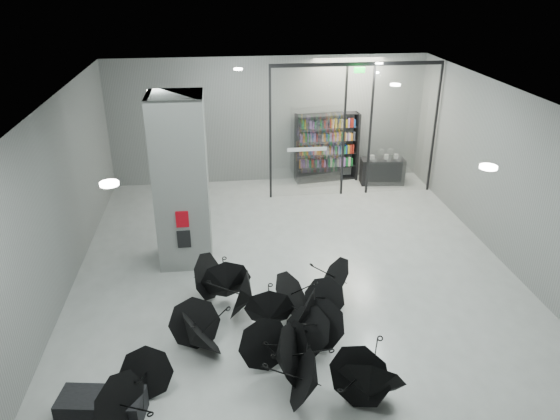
{
  "coord_description": "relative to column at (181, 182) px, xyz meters",
  "views": [
    {
      "loc": [
        -1.62,
        -9.35,
        6.43
      ],
      "look_at": [
        -0.3,
        1.5,
        1.4
      ],
      "focal_mm": 33.89,
      "sensor_mm": 36.0,
      "label": 1
    }
  ],
  "objects": [
    {
      "name": "umbrella_cluster",
      "position": [
        1.63,
        -3.56,
        -1.68
      ],
      "size": [
        5.37,
        4.91,
        1.31
      ],
      "color": "black",
      "rests_on": "ground"
    },
    {
      "name": "bench",
      "position": [
        -1.13,
        -4.87,
        -1.79
      ],
      "size": [
        1.38,
        0.76,
        0.42
      ],
      "primitive_type": "cube",
      "rotation": [
        0.0,
        0.0,
        -0.16
      ],
      "color": "black",
      "rests_on": "ground"
    },
    {
      "name": "column",
      "position": [
        0.0,
        0.0,
        0.0
      ],
      "size": [
        1.2,
        1.2,
        4.0
      ],
      "primitive_type": "cube",
      "color": "slate",
      "rests_on": "ground"
    },
    {
      "name": "fire_cabinet",
      "position": [
        0.0,
        -0.62,
        -0.65
      ],
      "size": [
        0.28,
        0.04,
        0.38
      ],
      "primitive_type": "cube",
      "color": "#A50A07",
      "rests_on": "column"
    },
    {
      "name": "exit_sign",
      "position": [
        4.9,
        3.3,
        1.82
      ],
      "size": [
        0.3,
        0.06,
        0.15
      ],
      "primitive_type": "cube",
      "color": "#0CE533",
      "rests_on": "room"
    },
    {
      "name": "shop_counter",
      "position": [
        6.11,
        4.21,
        -1.58
      ],
      "size": [
        1.43,
        0.68,
        0.83
      ],
      "primitive_type": "cube",
      "rotation": [
        0.0,
        0.0,
        -0.09
      ],
      "color": "black",
      "rests_on": "ground"
    },
    {
      "name": "room",
      "position": [
        2.5,
        -2.0,
        0.84
      ],
      "size": [
        14.0,
        14.02,
        4.01
      ],
      "color": "#939693",
      "rests_on": "ground"
    },
    {
      "name": "glass_partition",
      "position": [
        4.89,
        3.5,
        0.18
      ],
      "size": [
        5.06,
        0.08,
        4.0
      ],
      "color": "silver",
      "rests_on": "ground"
    },
    {
      "name": "bookshelf",
      "position": [
        4.36,
        4.75,
        -0.89
      ],
      "size": [
        2.06,
        0.68,
        2.22
      ],
      "primitive_type": null,
      "rotation": [
        0.0,
        0.0,
        0.14
      ],
      "color": "black",
      "rests_on": "ground"
    },
    {
      "name": "info_panel",
      "position": [
        0.0,
        -0.62,
        -1.15
      ],
      "size": [
        0.3,
        0.03,
        0.42
      ],
      "primitive_type": "cube",
      "color": "black",
      "rests_on": "column"
    }
  ]
}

